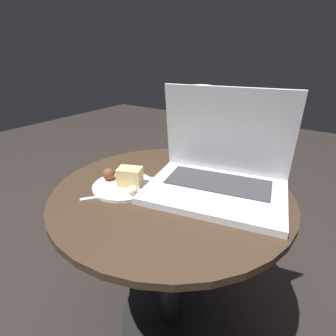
% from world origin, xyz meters
% --- Properties ---
extents(ground_plane, '(6.00, 6.00, 0.00)m').
position_xyz_m(ground_plane, '(0.00, 0.00, 0.00)').
color(ground_plane, black).
extents(table, '(0.67, 0.67, 0.53)m').
position_xyz_m(table, '(0.00, 0.00, 0.39)').
color(table, black).
rests_on(table, ground_plane).
extents(napkin, '(0.22, 0.19, 0.00)m').
position_xyz_m(napkin, '(-0.09, -0.05, 0.53)').
color(napkin, white).
rests_on(napkin, table).
extents(laptop, '(0.41, 0.33, 0.27)m').
position_xyz_m(laptop, '(0.11, 0.08, 0.59)').
color(laptop, silver).
rests_on(laptop, table).
extents(beer_glass, '(0.07, 0.07, 0.26)m').
position_xyz_m(beer_glass, '(-0.03, 0.22, 0.66)').
color(beer_glass, brown).
rests_on(beer_glass, table).
extents(snack_plate, '(0.18, 0.18, 0.06)m').
position_xyz_m(snack_plate, '(-0.12, -0.07, 0.55)').
color(snack_plate, silver).
rests_on(snack_plate, table).
extents(fork, '(0.11, 0.14, 0.00)m').
position_xyz_m(fork, '(-0.10, -0.11, 0.53)').
color(fork, silver).
rests_on(fork, table).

